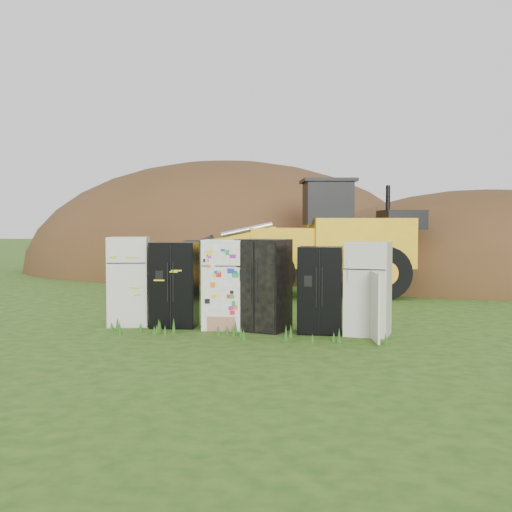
{
  "coord_description": "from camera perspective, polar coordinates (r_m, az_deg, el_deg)",
  "views": [
    {
      "loc": [
        3.14,
        -12.24,
        2.14
      ],
      "look_at": [
        -0.31,
        2.0,
        1.36
      ],
      "focal_mm": 45.0,
      "sensor_mm": 36.0,
      "label": 1
    }
  ],
  "objects": [
    {
      "name": "dirt_mound_right",
      "position": [
        23.72,
        19.76,
        -2.31
      ],
      "size": [
        13.98,
        10.25,
        6.54
      ],
      "primitive_type": "ellipsoid",
      "color": "#432E15",
      "rests_on": "ground"
    },
    {
      "name": "fridge_black_right",
      "position": [
        12.41,
        5.74,
        -3.01
      ],
      "size": [
        0.88,
        0.76,
        1.67
      ],
      "primitive_type": null,
      "rotation": [
        0.0,
        0.0,
        0.08
      ],
      "color": "black",
      "rests_on": "ground"
    },
    {
      "name": "fridge_dark_mid",
      "position": [
        12.62,
        0.66,
        -2.59
      ],
      "size": [
        1.08,
        0.95,
        1.8
      ],
      "primitive_type": null,
      "rotation": [
        0.0,
        0.0,
        -0.25
      ],
      "color": "black",
      "rests_on": "ground"
    },
    {
      "name": "dirt_mound_back",
      "position": [
        31.23,
        8.2,
        -0.91
      ],
      "size": [
        15.83,
        10.55,
        6.09
      ],
      "primitive_type": "ellipsoid",
      "color": "#432E15",
      "rests_on": "ground"
    },
    {
      "name": "fridge_open_door",
      "position": [
        12.31,
        9.92,
        -2.86
      ],
      "size": [
        0.87,
        0.82,
        1.76
      ],
      "primitive_type": null,
      "rotation": [
        0.0,
        0.0,
        -0.1
      ],
      "color": "silver",
      "rests_on": "ground"
    },
    {
      "name": "fridge_leftmost",
      "position": [
        13.51,
        -11.25,
        -2.22
      ],
      "size": [
        1.01,
        0.99,
        1.83
      ],
      "primitive_type": null,
      "rotation": [
        0.0,
        0.0,
        0.32
      ],
      "color": "silver",
      "rests_on": "ground"
    },
    {
      "name": "fridge_black_side",
      "position": [
        13.18,
        -7.25,
        -2.53
      ],
      "size": [
        1.0,
        0.84,
        1.73
      ],
      "primitive_type": null,
      "rotation": [
        0.0,
        0.0,
        0.15
      ],
      "color": "black",
      "rests_on": "ground"
    },
    {
      "name": "dirt_mound_left",
      "position": [
        28.15,
        -2.95,
        -1.32
      ],
      "size": [
        17.84,
        13.38,
        9.56
      ],
      "primitive_type": "ellipsoid",
      "color": "#432E15",
      "rests_on": "ground"
    },
    {
      "name": "wheel_loader",
      "position": [
        18.76,
        3.8,
        1.67
      ],
      "size": [
        7.49,
        4.62,
        3.38
      ],
      "primitive_type": null,
      "rotation": [
        0.0,
        0.0,
        0.27
      ],
      "color": "yellow",
      "rests_on": "ground"
    },
    {
      "name": "fridge_sticker",
      "position": [
        12.85,
        -2.88,
        -2.53
      ],
      "size": [
        0.9,
        0.85,
        1.79
      ],
      "primitive_type": null,
      "rotation": [
        0.0,
        0.0,
        0.15
      ],
      "color": "white",
      "rests_on": "ground"
    },
    {
      "name": "ground",
      "position": [
        12.81,
        -0.75,
        -6.56
      ],
      "size": [
        120.0,
        120.0,
        0.0
      ],
      "primitive_type": "plane",
      "color": "#224913",
      "rests_on": "ground"
    }
  ]
}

